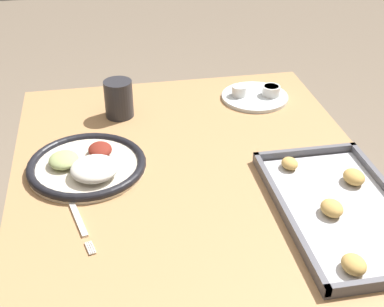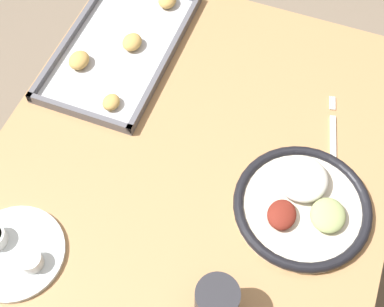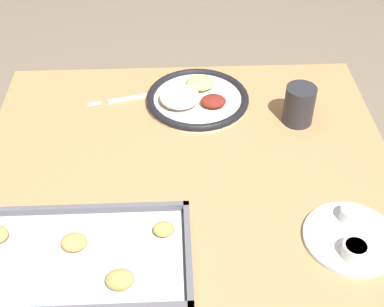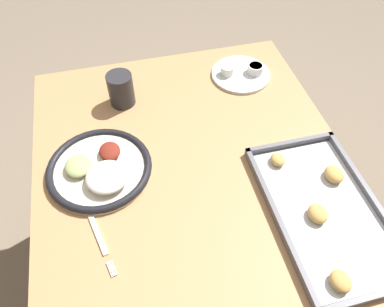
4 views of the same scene
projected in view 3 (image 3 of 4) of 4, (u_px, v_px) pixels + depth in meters
The scene contains 6 objects.
dining_table at pixel (188, 201), 1.30m from camera, with size 0.94×0.81×0.72m.
dinner_plate at pixel (196, 98), 1.38m from camera, with size 0.27×0.27×0.05m.
fork at pixel (134, 97), 1.40m from camera, with size 0.22×0.07×0.00m.
saucer_plate at pixel (351, 237), 1.04m from camera, with size 0.19×0.19×0.04m.
baking_tray at pixel (79, 257), 1.01m from camera, with size 0.43×0.25×0.04m.
drinking_cup at pixel (299, 105), 1.30m from camera, with size 0.07×0.07×0.10m.
Camera 3 is at (0.03, 0.90, 1.54)m, focal length 50.00 mm.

